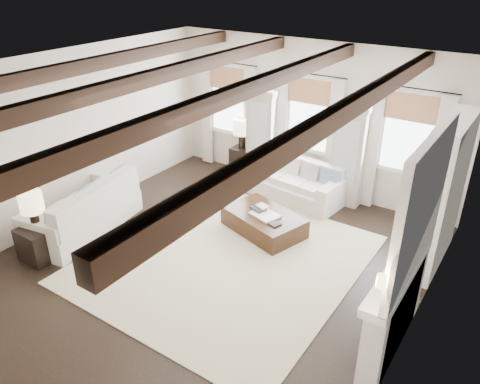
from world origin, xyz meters
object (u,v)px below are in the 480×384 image
Objects in this scene: side_table_back at (242,161)px; side_table_front at (40,243)px; sofa_back at (297,184)px; sofa_left at (86,212)px; ottoman at (264,222)px.

side_table_front is at bearing -100.90° from side_table_back.
sofa_back is 3.49× the size of side_table_front.
sofa_left reaches higher than side_table_front.
sofa_back reaches higher than ottoman.
ottoman is at bearing -47.23° from side_table_back.
sofa_left is at bearing 93.60° from side_table_front.
ottoman is (2.78, 1.82, -0.21)m from sofa_left.
side_table_back is at bearing 75.25° from sofa_left.
ottoman is at bearing -85.23° from sofa_back.
ottoman is at bearing 46.45° from side_table_front.
sofa_left is 4.10× the size of side_table_front.
side_table_front is 0.87× the size of side_table_back.
sofa_back is 0.85× the size of sofa_left.
side_table_back is at bearing 166.81° from sofa_back.
side_table_front is (0.07, -1.04, -0.11)m from sofa_left.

